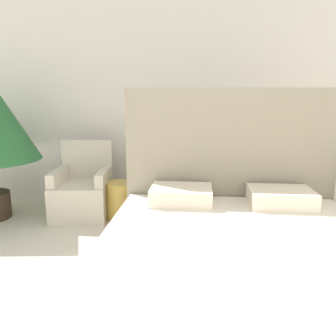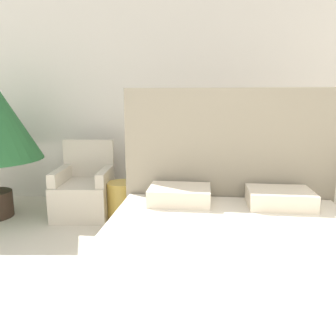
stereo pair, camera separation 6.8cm
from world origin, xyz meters
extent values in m
cube|color=silver|center=(0.00, 3.70, 1.45)|extent=(10.00, 0.06, 2.90)
cube|color=brown|center=(0.65, 1.16, 0.16)|extent=(1.86, 1.99, 0.32)
cube|color=beige|center=(0.65, 1.16, 0.43)|extent=(1.82, 1.95, 0.22)
cube|color=gray|center=(0.65, 2.19, 0.76)|extent=(1.89, 0.06, 1.51)
cube|color=beige|center=(0.23, 1.92, 0.61)|extent=(0.52, 0.39, 0.14)
cube|color=beige|center=(1.07, 1.92, 0.61)|extent=(0.52, 0.39, 0.14)
cube|color=beige|center=(-1.03, 2.96, 0.21)|extent=(0.71, 0.77, 0.42)
cube|color=beige|center=(-1.06, 3.28, 0.66)|extent=(0.65, 0.12, 0.49)
cube|color=beige|center=(-1.31, 2.93, 0.50)|extent=(0.16, 0.65, 0.16)
cube|color=beige|center=(-0.76, 2.99, 0.50)|extent=(0.16, 0.65, 0.16)
cube|color=beige|center=(-0.04, 2.96, 0.21)|extent=(0.69, 0.75, 0.42)
cube|color=beige|center=(-0.02, 3.28, 0.66)|extent=(0.65, 0.10, 0.49)
cube|color=beige|center=(-0.32, 2.98, 0.50)|extent=(0.14, 0.64, 0.16)
cube|color=beige|center=(0.23, 2.94, 0.50)|extent=(0.14, 0.64, 0.16)
cylinder|color=gold|center=(-0.54, 2.92, 0.22)|extent=(0.37, 0.37, 0.44)
camera|label=1|loc=(0.37, -0.80, 1.40)|focal=35.00mm
camera|label=2|loc=(0.43, -0.79, 1.40)|focal=35.00mm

